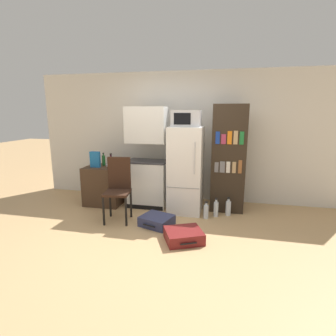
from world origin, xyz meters
The scene contains 18 objects.
ground_plane centered at (0.00, 0.00, 0.00)m, with size 24.00×24.00×0.00m, color tan.
wall_back centered at (0.20, 2.00, 1.28)m, with size 6.40×0.10×2.57m.
side_table centered at (-1.37, 1.30, 0.38)m, with size 0.69×0.60×0.75m.
kitchen_hutch centered at (-0.51, 1.37, 0.87)m, with size 0.75×0.48×1.88m.
refrigerator centered at (0.24, 1.27, 0.77)m, with size 0.59×0.68×1.54m.
microwave centered at (0.24, 1.27, 1.67)m, with size 0.48×0.43×0.28m.
bookshelf centered at (0.98, 1.44, 0.96)m, with size 0.59×0.34×1.92m.
bottle_ketchup_red centered at (-1.63, 1.55, 0.81)m, with size 0.07×0.07×0.14m.
bottle_green_tall centered at (-1.41, 1.40, 0.86)m, with size 0.06×0.06×0.25m.
bottle_wine_dark centered at (-1.10, 1.05, 0.88)m, with size 0.07×0.07×0.30m.
bowl centered at (-1.29, 1.37, 0.77)m, with size 0.13×0.13×0.04m.
cereal_box centered at (-1.49, 1.19, 0.90)m, with size 0.19×0.07×0.30m.
chair centered at (-0.79, 0.64, 0.62)m, with size 0.45×0.45×1.05m.
suitcase_large_flat centered at (0.40, 0.08, 0.08)m, with size 0.64×0.60×0.16m.
suitcase_small_flat centered at (-0.10, 0.51, 0.08)m, with size 0.58×0.54×0.16m.
water_bottle_front centered at (1.02, 1.19, 0.14)m, with size 0.09×0.09×0.33m.
water_bottle_middle centered at (0.65, 0.96, 0.13)m, with size 0.08×0.08×0.30m.
water_bottle_back centered at (0.81, 1.08, 0.14)m, with size 0.08×0.08×0.33m.
Camera 1 is at (0.91, -3.29, 1.79)m, focal length 28.00 mm.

